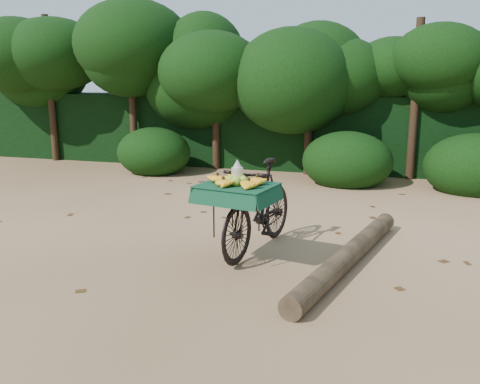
% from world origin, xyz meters
% --- Properties ---
extents(ground, '(80.00, 80.00, 0.00)m').
position_xyz_m(ground, '(0.00, 0.00, 0.00)').
color(ground, tan).
rests_on(ground, ground).
extents(vendor_bicycle, '(1.04, 2.03, 1.19)m').
position_xyz_m(vendor_bicycle, '(0.81, -0.38, 0.61)').
color(vendor_bicycle, black).
rests_on(vendor_bicycle, ground).
extents(fallen_log, '(1.01, 3.40, 0.25)m').
position_xyz_m(fallen_log, '(2.00, -0.55, 0.12)').
color(fallen_log, brown).
rests_on(fallen_log, ground).
extents(hedge_backdrop, '(26.00, 1.80, 1.80)m').
position_xyz_m(hedge_backdrop, '(0.00, 6.30, 0.90)').
color(hedge_backdrop, black).
rests_on(hedge_backdrop, ground).
extents(tree_row, '(14.50, 2.00, 4.00)m').
position_xyz_m(tree_row, '(-0.65, 5.50, 2.00)').
color(tree_row, black).
rests_on(tree_row, ground).
extents(bush_clumps, '(8.80, 1.70, 0.90)m').
position_xyz_m(bush_clumps, '(0.50, 4.30, 0.45)').
color(bush_clumps, black).
rests_on(bush_clumps, ground).
extents(leaf_litter, '(7.00, 7.30, 0.01)m').
position_xyz_m(leaf_litter, '(0.00, 0.65, 0.01)').
color(leaf_litter, '#4B2D14').
rests_on(leaf_litter, ground).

